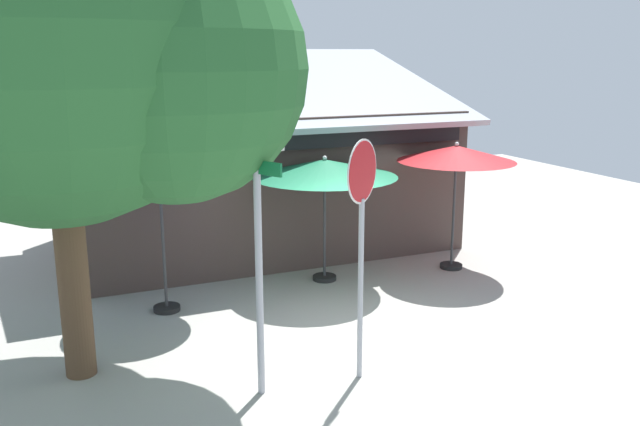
% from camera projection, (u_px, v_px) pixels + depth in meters
% --- Properties ---
extents(ground_plane, '(28.00, 28.00, 0.10)m').
position_uv_depth(ground_plane, '(344.00, 336.00, 10.17)').
color(ground_plane, '#9E9B93').
extents(cafe_building, '(8.25, 5.20, 4.25)m').
position_uv_depth(cafe_building, '(258.00, 172.00, 14.73)').
color(cafe_building, '#473833').
rests_on(cafe_building, ground).
extents(street_sign_post, '(0.78, 0.72, 3.19)m').
position_uv_depth(street_sign_post, '(259.00, 245.00, 7.93)').
color(street_sign_post, '#A8AAB2').
rests_on(street_sign_post, ground).
extents(stop_sign, '(0.64, 0.50, 3.14)m').
position_uv_depth(stop_sign, '(362.00, 214.00, 8.28)').
color(stop_sign, '#A8AAB2').
rests_on(stop_sign, ground).
extents(patio_umbrella_royal_blue_left, '(1.91, 1.91, 2.67)m').
position_uv_depth(patio_umbrella_royal_blue_left, '(159.00, 171.00, 10.48)').
color(patio_umbrella_royal_blue_left, black).
rests_on(patio_umbrella_royal_blue_left, ground).
extents(patio_umbrella_forest_green_center, '(2.66, 2.66, 2.35)m').
position_uv_depth(patio_umbrella_forest_green_center, '(325.00, 169.00, 12.04)').
color(patio_umbrella_forest_green_center, black).
rests_on(patio_umbrella_forest_green_center, ground).
extents(patio_umbrella_crimson_right, '(2.26, 2.26, 2.51)m').
position_uv_depth(patio_umbrella_crimson_right, '(456.00, 155.00, 12.69)').
color(patio_umbrella_crimson_right, black).
rests_on(patio_umbrella_crimson_right, ground).
extents(shade_tree, '(5.29, 4.74, 6.82)m').
position_uv_depth(shade_tree, '(80.00, 38.00, 7.84)').
color(shade_tree, brown).
rests_on(shade_tree, ground).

